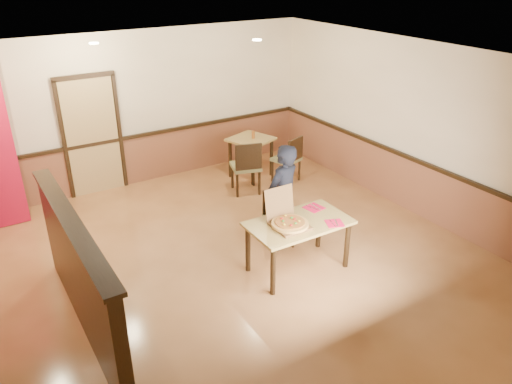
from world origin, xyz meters
TOP-DOWN VIEW (x-y plane):
  - floor at (0.00, 0.00)m, footprint 7.00×7.00m
  - ceiling at (0.00, 0.00)m, footprint 7.00×7.00m
  - wall_back at (0.00, 3.50)m, footprint 7.00×0.00m
  - wall_right at (3.50, 0.00)m, footprint 0.00×7.00m
  - wainscot_back at (0.00, 3.47)m, footprint 7.00×0.04m
  - chair_rail_back at (0.00, 3.45)m, footprint 7.00×0.06m
  - wainscot_right at (3.47, 0.00)m, footprint 0.04×7.00m
  - chair_rail_right at (3.45, 0.00)m, footprint 0.06×7.00m
  - back_door at (-0.80, 3.46)m, footprint 0.90×0.06m
  - booth_partition at (-2.00, -0.20)m, footprint 0.20×3.10m
  - spot_b at (-0.80, 2.50)m, footprint 0.14×0.14m
  - spot_c at (1.40, 1.50)m, footprint 0.14×0.14m
  - main_table at (0.79, -0.52)m, footprint 1.38×0.80m
  - diner_chair at (0.97, 0.23)m, footprint 0.49×0.49m
  - side_chair_left at (1.46, 1.94)m, footprint 0.62×0.62m
  - side_chair_right at (2.40, 1.95)m, footprint 0.56×0.56m
  - side_table at (1.93, 2.56)m, footprint 0.93×0.93m
  - diner at (0.95, 0.09)m, footprint 0.67×0.54m
  - pizza_box at (0.61, -0.52)m, footprint 0.44×0.52m
  - pizza at (0.61, -0.57)m, footprint 0.61×0.61m
  - napkin_near at (1.17, -0.80)m, footprint 0.29×0.29m
  - napkin_far at (1.22, -0.30)m, footprint 0.27×0.27m
  - condiment at (1.97, 2.54)m, footprint 0.06×0.06m

SIDE VIEW (x-z plane):
  - floor at x=0.00m, z-range 0.00..0.00m
  - diner_chair at x=0.97m, z-range 0.04..0.86m
  - wainscot_back at x=0.00m, z-range 0.00..0.90m
  - wainscot_right at x=3.47m, z-range 0.00..0.90m
  - side_chair_right at x=2.40m, z-range 0.04..0.94m
  - side_chair_left at x=1.46m, z-range 0.05..1.05m
  - side_table at x=1.93m, z-range 0.21..0.99m
  - main_table at x=0.79m, z-range 0.26..1.00m
  - booth_partition at x=-2.00m, z-range 0.01..1.46m
  - napkin_near at x=1.17m, z-range 0.73..0.75m
  - napkin_far at x=1.22m, z-range 0.73..0.75m
  - pizza at x=0.61m, z-range 0.77..0.80m
  - pizza_box at x=0.61m, z-range 0.56..1.03m
  - diner at x=0.95m, z-range 0.00..1.60m
  - condiment at x=1.97m, z-range 0.78..0.93m
  - chair_rail_back at x=0.00m, z-range 0.89..0.95m
  - chair_rail_right at x=3.45m, z-range 0.89..0.95m
  - back_door at x=-0.80m, z-range 0.00..2.10m
  - wall_back at x=0.00m, z-range -2.10..4.90m
  - wall_right at x=3.50m, z-range -2.10..4.90m
  - spot_b at x=-0.80m, z-range 2.77..2.79m
  - spot_c at x=1.40m, z-range 2.77..2.79m
  - ceiling at x=0.00m, z-range 2.80..2.80m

